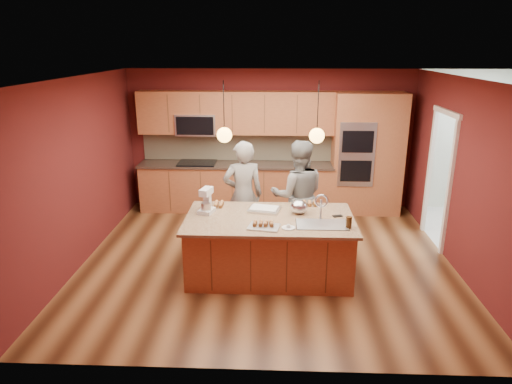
{
  "coord_description": "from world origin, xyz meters",
  "views": [
    {
      "loc": [
        0.1,
        -6.32,
        3.12
      ],
      "look_at": [
        -0.16,
        -0.1,
        1.11
      ],
      "focal_mm": 32.0,
      "sensor_mm": 36.0,
      "label": 1
    }
  ],
  "objects_px": {
    "stand_mixer": "(206,202)",
    "person_left": "(243,195)",
    "person_right": "(298,196)",
    "mixing_bowl": "(299,207)",
    "island": "(270,245)"
  },
  "relations": [
    {
      "from": "person_left",
      "to": "stand_mixer",
      "type": "relative_size",
      "value": 4.88
    },
    {
      "from": "person_left",
      "to": "mixing_bowl",
      "type": "xyz_separation_m",
      "value": [
        0.83,
        -0.72,
        0.08
      ]
    },
    {
      "from": "island",
      "to": "person_left",
      "type": "xyz_separation_m",
      "value": [
        -0.44,
        0.91,
        0.43
      ]
    },
    {
      "from": "person_left",
      "to": "person_right",
      "type": "distance_m",
      "value": 0.86
    },
    {
      "from": "island",
      "to": "person_left",
      "type": "relative_size",
      "value": 1.33
    },
    {
      "from": "mixing_bowl",
      "to": "island",
      "type": "bearing_deg",
      "value": -154.06
    },
    {
      "from": "island",
      "to": "person_left",
      "type": "height_order",
      "value": "person_left"
    },
    {
      "from": "stand_mixer",
      "to": "person_left",
      "type": "bearing_deg",
      "value": 72.58
    },
    {
      "from": "stand_mixer",
      "to": "mixing_bowl",
      "type": "xyz_separation_m",
      "value": [
        1.3,
        0.02,
        -0.06
      ]
    },
    {
      "from": "person_right",
      "to": "mixing_bowl",
      "type": "xyz_separation_m",
      "value": [
        -0.02,
        -0.72,
        0.07
      ]
    },
    {
      "from": "island",
      "to": "mixing_bowl",
      "type": "relative_size",
      "value": 9.62
    },
    {
      "from": "person_right",
      "to": "person_left",
      "type": "bearing_deg",
      "value": -3.16
    },
    {
      "from": "person_right",
      "to": "mixing_bowl",
      "type": "height_order",
      "value": "person_right"
    },
    {
      "from": "person_left",
      "to": "stand_mixer",
      "type": "distance_m",
      "value": 0.88
    },
    {
      "from": "stand_mixer",
      "to": "person_right",
      "type": "bearing_deg",
      "value": 44.06
    }
  ]
}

